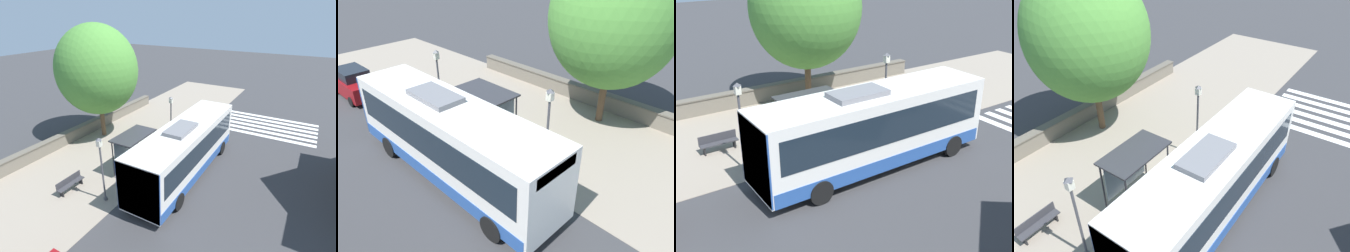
{
  "view_description": "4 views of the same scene",
  "coord_description": "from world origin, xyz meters",
  "views": [
    {
      "loc": [
        8.31,
        -14.54,
        10.06
      ],
      "look_at": [
        -0.82,
        1.49,
        1.99
      ],
      "focal_mm": 28.0,
      "sensor_mm": 36.0,
      "label": 1
    },
    {
      "loc": [
        8.39,
        8.82,
        9.17
      ],
      "look_at": [
        -0.19,
        0.25,
        2.13
      ],
      "focal_mm": 35.0,
      "sensor_mm": 36.0,
      "label": 2
    },
    {
      "loc": [
        14.86,
        -11.11,
        9.18
      ],
      "look_at": [
        -0.78,
        -0.6,
        0.92
      ],
      "focal_mm": 45.0,
      "sensor_mm": 36.0,
      "label": 3
    },
    {
      "loc": [
        6.59,
        -10.01,
        11.14
      ],
      "look_at": [
        -1.41,
        1.42,
        1.97
      ],
      "focal_mm": 35.0,
      "sensor_mm": 36.0,
      "label": 4
    }
  ],
  "objects": [
    {
      "name": "ground_plane",
      "position": [
        0.0,
        0.0,
        0.0
      ],
      "size": [
        120.0,
        120.0,
        0.0
      ],
      "primitive_type": "plane",
      "color": "#353538",
      "rests_on": "ground"
    },
    {
      "name": "sidewalk_plaza",
      "position": [
        -4.5,
        0.0,
        0.01
      ],
      "size": [
        9.0,
        44.0,
        0.02
      ],
      "color": "gray",
      "rests_on": "ground"
    },
    {
      "name": "stone_wall",
      "position": [
        -8.55,
        0.0,
        0.51
      ],
      "size": [
        0.6,
        20.0,
        1.01
      ],
      "color": "#6B6356",
      "rests_on": "ground"
    },
    {
      "name": "bus",
      "position": [
        1.9,
        -0.93,
        1.92
      ],
      "size": [
        2.68,
        10.8,
        3.71
      ],
      "color": "silver",
      "rests_on": "ground"
    },
    {
      "name": "bus_shelter",
      "position": [
        -1.47,
        -2.22,
        2.19
      ],
      "size": [
        1.7,
        3.03,
        2.66
      ],
      "color": "#2D2D33",
      "rests_on": "ground"
    },
    {
      "name": "pedestrian",
      "position": [
        0.31,
        3.08,
        0.96
      ],
      "size": [
        0.34,
        0.22,
        1.65
      ],
      "color": "#2D3347",
      "rests_on": "ground"
    },
    {
      "name": "bench",
      "position": [
        -3.4,
        -6.03,
        0.48
      ],
      "size": [
        0.4,
        1.82,
        0.88
      ],
      "color": "#333338",
      "rests_on": "ground"
    },
    {
      "name": "street_lamp_near",
      "position": [
        -0.84,
        1.98,
        2.5
      ],
      "size": [
        0.28,
        0.28,
        4.21
      ],
      "color": "#4C4C51",
      "rests_on": "ground"
    },
    {
      "name": "street_lamp_far",
      "position": [
        -0.91,
        -5.7,
        2.39
      ],
      "size": [
        0.28,
        0.28,
        4.02
      ],
      "color": "#4C4C51",
      "rests_on": "ground"
    },
    {
      "name": "shade_tree",
      "position": [
        -7.06,
        0.95,
        5.75
      ],
      "size": [
        6.54,
        6.54,
        9.36
      ],
      "color": "brown",
      "rests_on": "ground"
    },
    {
      "name": "parked_car_behind_bus",
      "position": [
        1.35,
        -12.23,
        0.91
      ],
      "size": [
        1.95,
        4.2,
        1.86
      ],
      "color": "maroon",
      "rests_on": "ground"
    }
  ]
}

